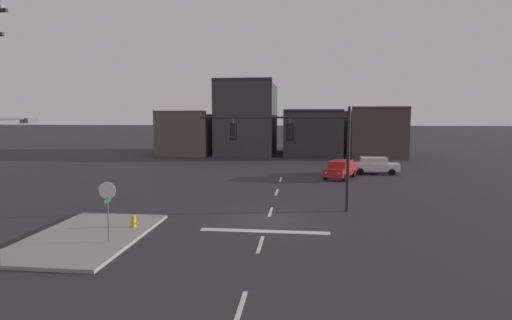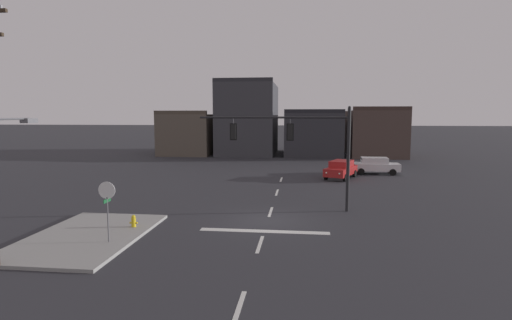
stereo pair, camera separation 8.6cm
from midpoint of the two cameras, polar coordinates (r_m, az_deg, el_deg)
name	(u,v)px [view 1 (the left image)]	position (r m, az deg, el deg)	size (l,w,h in m)	color
ground_plane	(268,221)	(21.93, 1.58, -8.63)	(400.00, 400.00, 0.00)	#2B2B30
sidewalk_near_corner	(87,236)	(20.53, -23.03, -9.98)	(5.00, 8.00, 0.15)	gray
stop_bar_paint	(264,231)	(20.01, 1.09, -10.10)	(6.40, 0.50, 0.01)	silver
lane_centreline	(271,212)	(23.86, 1.98, -7.38)	(0.16, 26.40, 0.01)	silver
signal_mast_near_side	(301,140)	(23.86, 6.29, 2.80)	(8.98, 0.43, 6.21)	black
stop_sign	(107,197)	(18.57, -20.52, -5.00)	(0.76, 0.64, 2.83)	#56565B
car_lot_nearside	(375,165)	(40.43, 16.48, -0.71)	(4.52, 2.08, 1.61)	silver
car_lot_middle	(340,169)	(36.86, 11.86, -1.25)	(3.38, 4.75, 1.61)	#A81E1E
fire_hydrant	(134,223)	(21.06, -17.12, -8.62)	(0.40, 0.30, 0.75)	gold
building_row	(270,128)	(58.77, 2.04, 4.55)	(33.72, 13.63, 10.55)	brown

